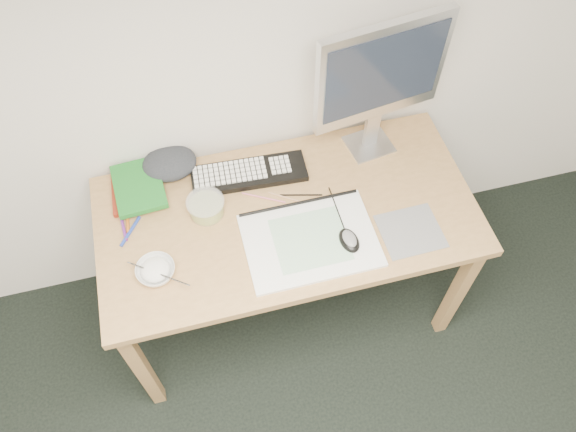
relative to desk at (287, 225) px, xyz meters
name	(u,v)px	position (x,y,z in m)	size (l,w,h in m)	color
desk	(287,225)	(0.00, 0.00, 0.00)	(1.40, 0.70, 0.75)	tan
mousepad	(411,231)	(0.41, -0.19, 0.08)	(0.22, 0.20, 0.00)	gray
sketchpad	(310,240)	(0.05, -0.14, 0.09)	(0.47, 0.33, 0.01)	white
keyboard	(249,174)	(-0.10, 0.21, 0.10)	(0.44, 0.14, 0.03)	black
monitor	(381,76)	(0.40, 0.24, 0.45)	(0.50, 0.18, 0.58)	silver
mouse	(349,239)	(0.18, -0.18, 0.11)	(0.07, 0.10, 0.04)	black
rice_bowl	(156,271)	(-0.50, -0.13, 0.10)	(0.13, 0.13, 0.04)	white
chopsticks	(158,274)	(-0.49, -0.16, 0.13)	(0.02, 0.02, 0.23)	silver
fruit_tub	(206,207)	(-0.29, 0.08, 0.12)	(0.14, 0.14, 0.07)	#DFC74E
book_red	(134,190)	(-0.54, 0.24, 0.09)	(0.16, 0.21, 0.02)	maroon
book_green	(139,187)	(-0.51, 0.24, 0.11)	(0.18, 0.25, 0.02)	#1B6D23
cloth_lump	(169,163)	(-0.39, 0.31, 0.12)	(0.17, 0.15, 0.07)	#26292E
pencil_pink	(264,198)	(-0.07, 0.09, 0.09)	(0.01, 0.01, 0.17)	#DC6E87
pencil_tan	(288,198)	(0.02, 0.06, 0.09)	(0.01, 0.01, 0.16)	tan
pencil_black	(301,195)	(0.07, 0.07, 0.09)	(0.01, 0.01, 0.16)	black
marker_blue	(130,231)	(-0.57, 0.06, 0.09)	(0.01, 0.01, 0.13)	#1E37A4
marker_orange	(128,218)	(-0.57, 0.12, 0.09)	(0.01, 0.01, 0.12)	#CC6018
marker_purple	(123,226)	(-0.59, 0.09, 0.09)	(0.01, 0.01, 0.13)	#642382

